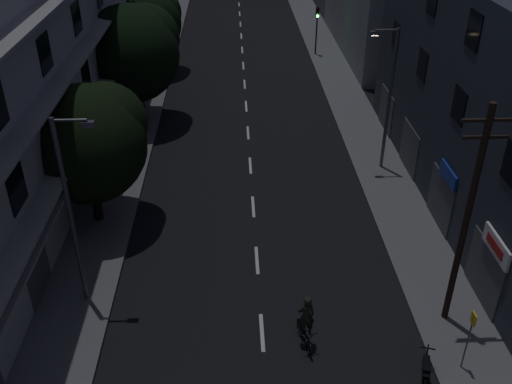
{
  "coord_description": "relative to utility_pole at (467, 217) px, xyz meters",
  "views": [
    {
      "loc": [
        -0.9,
        -9.44,
        15.95
      ],
      "look_at": [
        0.0,
        12.0,
        3.0
      ],
      "focal_mm": 40.0,
      "sensor_mm": 36.0,
      "label": 1
    }
  ],
  "objects": [
    {
      "name": "street_lamp_left_near",
      "position": [
        -14.2,
        1.71,
        -0.27
      ],
      "size": [
        1.51,
        0.25,
        8.0
      ],
      "color": "#55565D",
      "rests_on": "sidewalk_left"
    },
    {
      "name": "utility_pole",
      "position": [
        0.0,
        0.0,
        0.0
      ],
      "size": [
        1.8,
        0.24,
        9.0
      ],
      "color": "black",
      "rests_on": "sidewalk_right"
    },
    {
      "name": "street_lamp_right",
      "position": [
        0.23,
        12.4,
        -0.27
      ],
      "size": [
        1.51,
        0.25,
        8.0
      ],
      "color": "#56595E",
      "rests_on": "sidewalk_right"
    },
    {
      "name": "tree_near",
      "position": [
        -14.9,
        7.64,
        -0.39
      ],
      "size": [
        5.6,
        5.6,
        6.91
      ],
      "color": "black",
      "rests_on": "sidewalk_left"
    },
    {
      "name": "sidewalk_right",
      "position": [
        0.28,
        18.08,
        -4.79
      ],
      "size": [
        3.0,
        90.0,
        0.15
      ],
      "primitive_type": "cube",
      "color": "#565659",
      "rests_on": "ground"
    },
    {
      "name": "cyclist",
      "position": [
        -5.66,
        -1.04,
        -4.1
      ],
      "size": [
        0.96,
        1.89,
        2.28
      ],
      "rotation": [
        0.0,
        0.0,
        0.19
      ],
      "color": "black",
      "rests_on": "ground"
    },
    {
      "name": "bus_stop_sign",
      "position": [
        -0.24,
        -2.54,
        -2.98
      ],
      "size": [
        0.06,
        0.35,
        2.52
      ],
      "color": "#595B60",
      "rests_on": "sidewalk_right"
    },
    {
      "name": "tree_far",
      "position": [
        -14.75,
        29.88,
        -0.61
      ],
      "size": [
        5.3,
        5.3,
        6.56
      ],
      "color": "black",
      "rests_on": "sidewalk_left"
    },
    {
      "name": "lane_markings",
      "position": [
        -7.22,
        24.33,
        -4.86
      ],
      "size": [
        0.15,
        60.5,
        0.01
      ],
      "color": "beige",
      "rests_on": "ground"
    },
    {
      "name": "sidewalk_left",
      "position": [
        -14.72,
        18.08,
        -4.79
      ],
      "size": [
        3.0,
        90.0,
        0.15
      ],
      "primitive_type": "cube",
      "color": "#565659",
      "rests_on": "ground"
    },
    {
      "name": "street_lamp_left_far",
      "position": [
        -14.32,
        21.66,
        -0.27
      ],
      "size": [
        1.51,
        0.25,
        8.0
      ],
      "color": "#55575C",
      "rests_on": "sidewalk_left"
    },
    {
      "name": "tree_mid",
      "position": [
        -14.57,
        19.72,
        0.09
      ],
      "size": [
        6.25,
        6.25,
        7.69
      ],
      "color": "black",
      "rests_on": "sidewalk_left"
    },
    {
      "name": "traffic_signal_far_left",
      "position": [
        -13.5,
        33.93,
        -1.77
      ],
      "size": [
        0.28,
        0.37,
        4.1
      ],
      "color": "black",
      "rests_on": "sidewalk_left"
    },
    {
      "name": "building_left",
      "position": [
        -19.2,
        11.08,
        2.13
      ],
      "size": [
        7.0,
        36.0,
        14.0
      ],
      "color": "#9D9D98",
      "rests_on": "ground"
    },
    {
      "name": "traffic_signal_far_right",
      "position": [
        -0.69,
        33.57,
        -1.77
      ],
      "size": [
        0.28,
        0.37,
        4.1
      ],
      "color": "black",
      "rests_on": "sidewalk_right"
    },
    {
      "name": "motorcycle",
      "position": [
        -1.69,
        -2.95,
        -4.42
      ],
      "size": [
        0.74,
        1.69,
        1.12
      ],
      "rotation": [
        0.0,
        0.0,
        -0.31
      ],
      "color": "black",
      "rests_on": "ground"
    },
    {
      "name": "ground",
      "position": [
        -7.22,
        18.08,
        -4.87
      ],
      "size": [
        160.0,
        160.0,
        0.0
      ],
      "primitive_type": "plane",
      "color": "black",
      "rests_on": "ground"
    }
  ]
}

